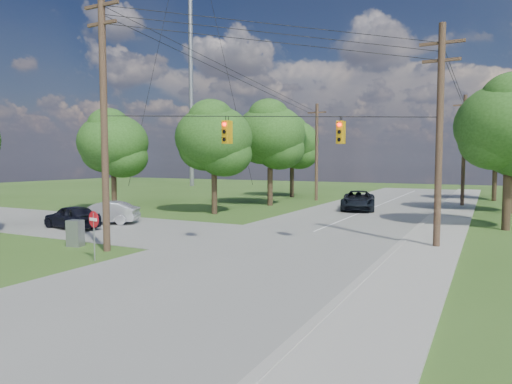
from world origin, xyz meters
The scene contains 22 objects.
ground centered at (0.00, 0.00, 0.00)m, with size 140.00×140.00×0.00m, color #33541C.
main_road centered at (2.00, 5.00, 0.01)m, with size 10.00×100.00×0.03m, color gray.
sidewalk_east centered at (8.70, 5.00, 0.06)m, with size 2.60×100.00×0.12m, color gray.
pole_sw centered at (-4.60, 0.40, 6.23)m, with size 2.00×0.32×12.00m.
pole_ne centered at (8.90, 8.00, 5.47)m, with size 2.00×0.32×10.50m.
pole_north_e centered at (8.90, 30.00, 5.13)m, with size 2.00×0.32×10.00m.
pole_north_w centered at (-5.00, 30.00, 5.13)m, with size 2.00×0.32×10.00m.
power_lines centered at (1.50, 11.54, 9.15)m, with size 13.93×29.62×4.93m.
traffic_signals centered at (2.55, 4.43, 5.50)m, with size 4.91×3.27×1.05m.
radio_mast centered at (-32.00, 46.00, 22.50)m, with size 0.70×0.70×45.00m, color gray.
tree_w_near centered at (-8.00, 15.00, 5.92)m, with size 6.00×6.00×8.40m.
tree_w_mid centered at (-7.00, 23.00, 6.58)m, with size 6.40×6.40×9.22m.
tree_w_far centered at (-9.00, 33.00, 6.25)m, with size 6.00×6.00×8.73m.
tree_e_near centered at (12.00, 16.00, 6.25)m, with size 6.20×6.20×8.81m.
tree_e_mid centered at (12.50, 26.00, 6.91)m, with size 6.60×6.60×9.64m.
tree_e_far centered at (11.50, 38.00, 5.92)m, with size 5.80×5.80×8.32m.
tree_cross_n centered at (-16.00, 12.50, 5.59)m, with size 5.60×5.60×7.91m.
car_cross_dark centered at (-11.52, 4.41, 0.76)m, with size 1.71×4.26×1.45m, color black.
car_cross_silver centered at (-11.40, 6.86, 0.77)m, with size 1.55×4.46×1.47m, color #B6B7BD.
car_main_north centered at (1.33, 22.68, 0.83)m, with size 2.66×5.76×1.60m, color black.
control_cabinet centered at (-6.80, 0.53, 0.64)m, with size 0.71×0.51×1.29m, color gray.
do_not_enter_sign centered at (-3.50, -1.38, 1.54)m, with size 0.69×0.18×2.09m.
Camera 1 is at (11.07, -14.98, 4.19)m, focal length 32.00 mm.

